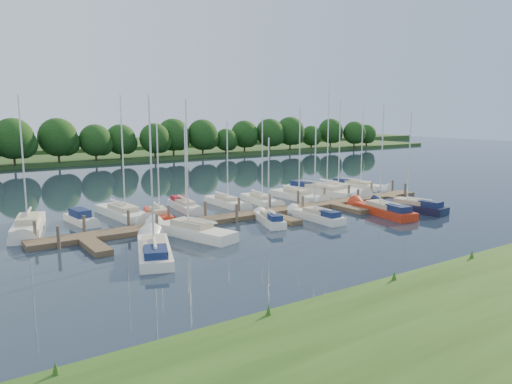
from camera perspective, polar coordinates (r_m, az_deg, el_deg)
ground at (r=39.23m, az=7.51°, el=-4.63°), size 260.00×260.00×0.00m
dock at (r=44.75m, az=1.28°, el=-2.56°), size 40.00×6.00×0.40m
mooring_pilings at (r=45.57m, az=0.45°, el=-1.83°), size 38.24×2.84×2.00m
far_shore at (r=106.80m, az=-20.40°, el=3.80°), size 180.00×30.00×0.60m
distant_hill at (r=131.11m, az=-23.08°, el=4.72°), size 220.00×40.00×1.40m
treeline at (r=93.31m, az=-20.87°, el=5.41°), size 147.37×10.17×8.30m
sailboat_n_0 at (r=43.24m, az=-24.58°, el=-3.72°), size 3.87×8.65×11.05m
motorboat at (r=44.54m, az=-19.37°, el=-2.99°), size 1.83×4.92×1.48m
sailboat_n_2 at (r=45.75m, az=-14.84°, el=-2.51°), size 2.65×8.81×11.12m
sailboat_n_3 at (r=44.37m, az=-11.02°, el=-2.74°), size 2.71×6.77×8.66m
sailboat_n_4 at (r=48.22m, az=-8.12°, el=-1.66°), size 2.13×6.68×8.51m
sailboat_n_5 at (r=49.81m, az=-3.39°, el=-1.28°), size 1.68×6.78×8.75m
sailboat_n_6 at (r=50.88m, az=0.60°, el=-1.04°), size 2.51×7.16×9.06m
sailboat_n_7 at (r=53.53m, az=4.76°, el=-0.56°), size 1.98×7.86×10.07m
sailboat_n_8 at (r=56.76m, az=7.72°, el=0.01°), size 4.10×10.61×13.22m
sailboat_n_9 at (r=58.27m, az=9.19°, el=0.16°), size 2.40×8.61×10.97m
sailboat_n_10 at (r=62.02m, az=11.56°, el=0.66°), size 3.67×7.78×9.79m
sailboat_s_0 at (r=33.62m, az=-11.56°, el=-6.55°), size 4.40×8.47×10.71m
sailboat_s_1 at (r=38.02m, az=-7.41°, el=-4.63°), size 3.98×8.27×10.68m
sailboat_s_2 at (r=41.95m, az=1.56°, el=-3.20°), size 2.88×5.73×7.51m
sailboat_s_3 at (r=43.53m, az=6.98°, el=-2.81°), size 1.70×6.46×8.37m
sailboat_s_4 at (r=47.06m, az=14.27°, el=-2.11°), size 3.11×8.16×10.35m
sailboat_s_5 at (r=49.60m, az=17.27°, el=-1.67°), size 2.69×7.62×9.69m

